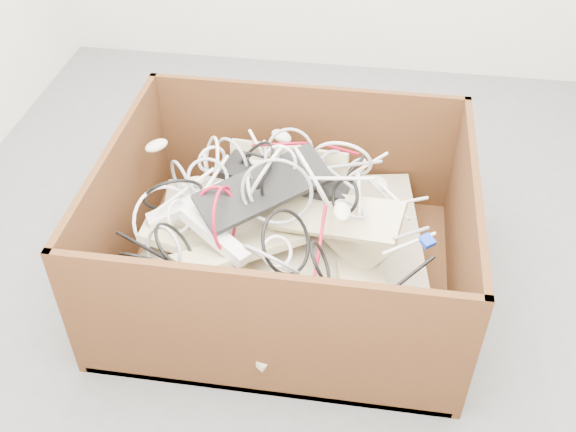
# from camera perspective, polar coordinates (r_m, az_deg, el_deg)

# --- Properties ---
(ground) EXTENTS (3.00, 3.00, 0.00)m
(ground) POSITION_cam_1_polar(r_m,az_deg,el_deg) (2.69, 0.76, -2.38)
(ground) COLOR #565659
(ground) RESTS_ON ground
(cardboard_box) EXTENTS (1.24, 1.03, 0.56)m
(cardboard_box) POSITION_cam_1_polar(r_m,az_deg,el_deg) (2.45, -0.48, -3.14)
(cardboard_box) COLOR #39230E
(cardboard_box) RESTS_ON ground
(keyboard_pile) EXTENTS (0.91, 0.94, 0.41)m
(keyboard_pile) POSITION_cam_1_polar(r_m,az_deg,el_deg) (2.34, -0.19, -0.88)
(keyboard_pile) COLOR tan
(keyboard_pile) RESTS_ON cardboard_box
(mice_scatter) EXTENTS (0.93, 0.82, 0.17)m
(mice_scatter) POSITION_cam_1_polar(r_m,az_deg,el_deg) (2.33, -1.70, 1.60)
(mice_scatter) COLOR beige
(mice_scatter) RESTS_ON keyboard_pile
(power_strip_left) EXTENTS (0.27, 0.18, 0.12)m
(power_strip_left) POSITION_cam_1_polar(r_m,az_deg,el_deg) (2.35, -8.59, 0.88)
(power_strip_left) COLOR white
(power_strip_left) RESTS_ON keyboard_pile
(power_strip_right) EXTENTS (0.27, 0.20, 0.09)m
(power_strip_right) POSITION_cam_1_polar(r_m,az_deg,el_deg) (2.21, -6.18, -1.67)
(power_strip_right) COLOR white
(power_strip_right) RESTS_ON keyboard_pile
(vga_plug) EXTENTS (0.06, 0.06, 0.03)m
(vga_plug) POSITION_cam_1_polar(r_m,az_deg,el_deg) (2.20, 11.71, -2.08)
(vga_plug) COLOR #0C2FBE
(vga_plug) RESTS_ON keyboard_pile
(cable_tangle) EXTENTS (1.05, 0.84, 0.48)m
(cable_tangle) POSITION_cam_1_polar(r_m,az_deg,el_deg) (2.29, -2.72, 1.90)
(cable_tangle) COLOR black
(cable_tangle) RESTS_ON keyboard_pile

